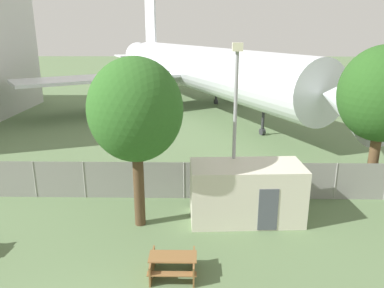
{
  "coord_description": "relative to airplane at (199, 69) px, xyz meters",
  "views": [
    {
      "loc": [
        3.25,
        -7.99,
        8.26
      ],
      "look_at": [
        2.89,
        12.6,
        2.0
      ],
      "focal_mm": 35.0,
      "sensor_mm": 36.0,
      "label": 1
    }
  ],
  "objects": [
    {
      "name": "airplane",
      "position": [
        0.0,
        0.0,
        0.0
      ],
      "size": [
        35.81,
        44.24,
        13.65
      ],
      "rotation": [
        0.0,
        0.0,
        -1.13
      ],
      "color": "white",
      "rests_on": "ground"
    },
    {
      "name": "perimeter_fence",
      "position": [
        -3.35,
        -23.38,
        -3.33
      ],
      "size": [
        56.07,
        0.07,
        1.95
      ],
      "color": "gray",
      "rests_on": "ground"
    },
    {
      "name": "picnic_bench_near_cabin",
      "position": [
        -0.97,
        -29.7,
        -3.83
      ],
      "size": [
        1.67,
        1.4,
        0.76
      ],
      "rotation": [
        0.0,
        0.0,
        -0.0
      ],
      "color": "brown",
      "rests_on": "ground"
    },
    {
      "name": "light_mast",
      "position": [
        1.55,
        -24.59,
        0.45
      ],
      "size": [
        0.44,
        0.44,
        7.77
      ],
      "color": "#99999E",
      "rests_on": "ground"
    },
    {
      "name": "tree_near_hangar",
      "position": [
        -2.66,
        -26.09,
        0.83
      ],
      "size": [
        3.9,
        3.9,
        7.32
      ],
      "color": "#4C3823",
      "rests_on": "ground"
    },
    {
      "name": "portable_cabin",
      "position": [
        2.06,
        -25.51,
        -3.0
      ],
      "size": [
        5.08,
        2.56,
        2.6
      ],
      "rotation": [
        0.0,
        0.0,
        0.05
      ],
      "color": "beige",
      "rests_on": "ground"
    },
    {
      "name": "tree_left_of_cabin",
      "position": [
        9.08,
        -22.32,
        0.9
      ],
      "size": [
        4.38,
        4.38,
        7.65
      ],
      "color": "brown",
      "rests_on": "ground"
    }
  ]
}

